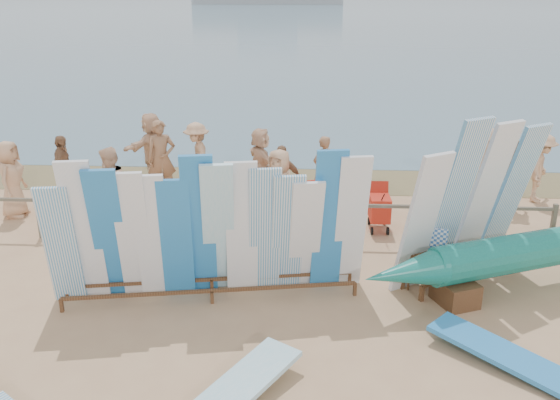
# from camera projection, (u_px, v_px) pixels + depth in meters

# --- Properties ---
(ground) EXTENTS (160.00, 160.00, 0.00)m
(ground) POSITION_uv_depth(u_px,v_px,m) (217.00, 322.00, 8.89)
(ground) COLOR tan
(ground) RESTS_ON ground
(ocean) EXTENTS (320.00, 240.00, 0.02)m
(ocean) POSITION_uv_depth(u_px,v_px,m) (306.00, 11.00, 129.19)
(ocean) COLOR slate
(ocean) RESTS_ON ground
(wet_sand_strip) EXTENTS (40.00, 2.60, 0.01)m
(wet_sand_strip) POSITION_uv_depth(u_px,v_px,m) (258.00, 177.00, 15.66)
(wet_sand_strip) COLOR olive
(wet_sand_strip) RESTS_ON ground
(fence) EXTENTS (12.08, 0.08, 0.90)m
(fence) POSITION_uv_depth(u_px,v_px,m) (239.00, 212.00, 11.50)
(fence) COLOR #665E4D
(fence) RESTS_ON ground
(main_surfboard_rack) EXTENTS (5.01, 1.34, 2.48)m
(main_surfboard_rack) POSITION_uv_depth(u_px,v_px,m) (210.00, 234.00, 9.23)
(main_surfboard_rack) COLOR brown
(main_surfboard_rack) RESTS_ON ground
(side_surfboard_rack) EXTENTS (2.58, 1.99, 2.92)m
(side_surfboard_rack) POSITION_uv_depth(u_px,v_px,m) (468.00, 208.00, 9.74)
(side_surfboard_rack) COLOR brown
(side_surfboard_rack) RESTS_ON ground
(outrigger_canoe) EXTENTS (6.86, 3.31, 1.02)m
(outrigger_canoe) POSITION_uv_depth(u_px,v_px,m) (558.00, 248.00, 9.83)
(outrigger_canoe) COLOR brown
(outrigger_canoe) RESTS_ON ground
(vendor_table) EXTENTS (0.92, 0.75, 1.07)m
(vendor_table) POSITION_uv_depth(u_px,v_px,m) (431.00, 268.00, 9.81)
(vendor_table) COLOR brown
(vendor_table) RESTS_ON ground
(flat_board_d) EXTENTS (2.38, 2.22, 0.27)m
(flat_board_d) POSITION_uv_depth(u_px,v_px,m) (527.00, 375.00, 7.68)
(flat_board_d) COLOR #277BC7
(flat_board_d) RESTS_ON ground
(beach_chair_left) EXTENTS (0.62, 0.65, 0.94)m
(beach_chair_left) POSITION_uv_depth(u_px,v_px,m) (267.00, 219.00, 12.12)
(beach_chair_left) COLOR red
(beach_chair_left) RESTS_ON ground
(beach_chair_right) EXTENTS (0.76, 0.78, 0.92)m
(beach_chair_right) POSITION_uv_depth(u_px,v_px,m) (312.00, 213.00, 12.42)
(beach_chair_right) COLOR red
(beach_chair_right) RESTS_ON ground
(stroller) EXTENTS (0.49, 0.71, 0.96)m
(stroller) POSITION_uv_depth(u_px,v_px,m) (379.00, 212.00, 12.17)
(stroller) COLOR red
(stroller) RESTS_ON ground
(beachgoer_1) EXTENTS (0.75, 0.55, 1.84)m
(beachgoer_1) POSITION_uv_depth(u_px,v_px,m) (162.00, 159.00, 13.99)
(beachgoer_1) COLOR #8C6042
(beachgoer_1) RESTS_ON ground
(beachgoer_11) EXTENTS (1.21, 1.69, 1.76)m
(beachgoer_11) POSITION_uv_depth(u_px,v_px,m) (152.00, 147.00, 15.23)
(beachgoer_11) COLOR beige
(beachgoer_11) RESTS_ON ground
(beachgoer_3) EXTENTS (0.77, 1.18, 1.69)m
(beachgoer_3) POSITION_uv_depth(u_px,v_px,m) (197.00, 157.00, 14.43)
(beachgoer_3) COLOR tan
(beachgoer_3) RESTS_ON ground
(beachgoer_extra_1) EXTENTS (0.47, 0.95, 1.58)m
(beachgoer_extra_1) POSITION_uv_depth(u_px,v_px,m) (63.00, 169.00, 13.66)
(beachgoer_extra_1) COLOR #8C6042
(beachgoer_extra_1) RESTS_ON ground
(beachgoer_5) EXTENTS (1.18, 1.55, 1.62)m
(beachgoer_5) POSITION_uv_depth(u_px,v_px,m) (261.00, 161.00, 14.20)
(beachgoer_5) COLOR beige
(beachgoer_5) RESTS_ON ground
(beachgoer_9) EXTENTS (0.93, 1.21, 1.74)m
(beachgoer_9) POSITION_uv_depth(u_px,v_px,m) (485.00, 164.00, 13.74)
(beachgoer_9) COLOR tan
(beachgoer_9) RESTS_ON ground
(beachgoer_6) EXTENTS (0.91, 0.76, 1.68)m
(beachgoer_6) POSITION_uv_depth(u_px,v_px,m) (279.00, 189.00, 12.13)
(beachgoer_6) COLOR tan
(beachgoer_6) RESTS_ON ground
(beachgoer_extra_0) EXTENTS (0.85, 1.12, 1.61)m
(beachgoer_extra_0) POSITION_uv_depth(u_px,v_px,m) (541.00, 168.00, 13.65)
(beachgoer_extra_0) COLOR tan
(beachgoer_extra_0) RESTS_ON ground
(beachgoer_2) EXTENTS (0.42, 0.84, 1.72)m
(beachgoer_2) POSITION_uv_depth(u_px,v_px,m) (110.00, 189.00, 12.12)
(beachgoer_2) COLOR beige
(beachgoer_2) RESTS_ON ground
(beachgoer_10) EXTENTS (0.96, 0.99, 1.64)m
(beachgoer_10) POSITION_uv_depth(u_px,v_px,m) (512.00, 176.00, 13.07)
(beachgoer_10) COLOR #8C6042
(beachgoer_10) RESTS_ON ground
(beachgoer_0) EXTENTS (0.41, 0.83, 1.69)m
(beachgoer_0) POSITION_uv_depth(u_px,v_px,m) (11.00, 179.00, 12.76)
(beachgoer_0) COLOR tan
(beachgoer_0) RESTS_ON ground
(beachgoer_4) EXTENTS (0.95, 0.45, 1.58)m
(beachgoer_4) POSITION_uv_depth(u_px,v_px,m) (281.00, 181.00, 12.84)
(beachgoer_4) COLOR #8C6042
(beachgoer_4) RESTS_ON ground
(beachgoer_7) EXTENTS (0.63, 0.60, 1.54)m
(beachgoer_7) POSITION_uv_depth(u_px,v_px,m) (323.00, 168.00, 13.76)
(beachgoer_7) COLOR #8C6042
(beachgoer_7) RESTS_ON ground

